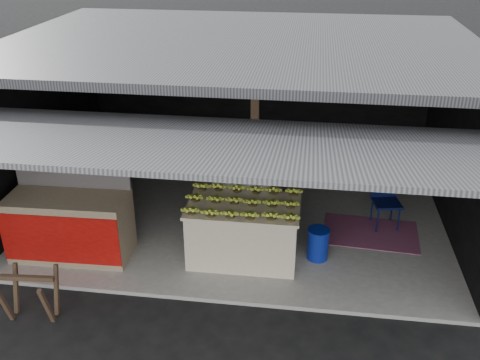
# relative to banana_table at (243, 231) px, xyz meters

# --- Properties ---
(ground) EXTENTS (80.00, 80.00, 0.00)m
(ground) POSITION_rel_banana_table_xyz_m (-0.24, -1.05, -0.51)
(ground) COLOR black
(ground) RESTS_ON ground
(concrete_slab) EXTENTS (7.00, 5.00, 0.06)m
(concrete_slab) POSITION_rel_banana_table_xyz_m (-0.24, 1.45, -0.48)
(concrete_slab) COLOR gray
(concrete_slab) RESTS_ON ground
(shophouse) EXTENTS (7.40, 7.29, 3.02)m
(shophouse) POSITION_rel_banana_table_xyz_m (-0.24, 1.76, 1.59)
(shophouse) COLOR black
(shophouse) RESTS_ON ground
(banana_table) EXTENTS (1.63, 1.01, 0.90)m
(banana_table) POSITION_rel_banana_table_xyz_m (0.00, 0.00, 0.00)
(banana_table) COLOR white
(banana_table) RESTS_ON concrete_slab
(banana_pile) EXTENTS (1.51, 0.91, 0.18)m
(banana_pile) POSITION_rel_banana_table_xyz_m (-0.00, 0.00, 0.54)
(banana_pile) COLOR yellow
(banana_pile) RESTS_ON banana_table
(white_crate) EXTENTS (0.97, 0.69, 1.04)m
(white_crate) POSITION_rel_banana_table_xyz_m (-0.08, 0.86, 0.07)
(white_crate) COLOR white
(white_crate) RESTS_ON concrete_slab
(neighbor_stall) EXTENTS (1.77, 0.83, 1.80)m
(neighbor_stall) POSITION_rel_banana_table_xyz_m (-2.56, -0.26, 0.08)
(neighbor_stall) COLOR #998466
(neighbor_stall) RESTS_ON concrete_slab
(green_signboard) EXTENTS (0.54, 0.15, 0.81)m
(green_signboard) POSITION_rel_banana_table_xyz_m (-3.11, -0.57, -0.04)
(green_signboard) COLOR black
(green_signboard) RESTS_ON concrete_slab
(sawhorse) EXTENTS (0.69, 0.62, 0.66)m
(sawhorse) POSITION_rel_banana_table_xyz_m (-2.50, -1.66, -0.10)
(sawhorse) COLOR #4A3425
(sawhorse) RESTS_ON ground
(water_barrel) EXTENTS (0.32, 0.32, 0.46)m
(water_barrel) POSITION_rel_banana_table_xyz_m (1.10, 0.13, -0.22)
(water_barrel) COLOR navy
(water_barrel) RESTS_ON concrete_slab
(plastic_chair) EXTENTS (0.50, 0.50, 0.90)m
(plastic_chair) POSITION_rel_banana_table_xyz_m (2.17, 1.29, 0.08)
(plastic_chair) COLOR #0A1037
(plastic_chair) RESTS_ON concrete_slab
(magenta_rug) EXTENTS (1.57, 1.11, 0.01)m
(magenta_rug) POSITION_rel_banana_table_xyz_m (1.96, 0.96, -0.45)
(magenta_rug) COLOR #651642
(magenta_rug) RESTS_ON concrete_slab
(picture_frames) EXTENTS (1.62, 0.04, 0.46)m
(picture_frames) POSITION_rel_banana_table_xyz_m (-0.41, 3.84, 1.42)
(picture_frames) COLOR black
(picture_frames) RESTS_ON shophouse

